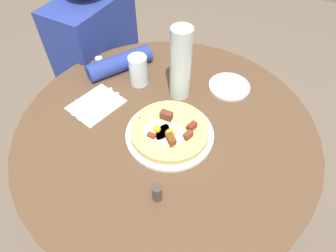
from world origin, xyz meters
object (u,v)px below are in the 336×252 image
object	(u,v)px
person_seated	(103,80)
fork	(99,106)
knife	(93,101)
dining_table	(167,156)
water_bottle	(181,64)
water_glass	(138,70)
bread_plate	(229,86)
pepper_shaker	(157,193)
salt_shaker	(100,63)
breakfast_pizza	(169,131)
pizza_plate	(170,134)

from	to	relation	value
person_seated	fork	world-z (taller)	person_seated
person_seated	knife	bearing A→B (deg)	37.99
dining_table	water_bottle	distance (m)	0.35
water_glass	water_bottle	distance (m)	0.18
bread_plate	water_glass	size ratio (longest dim) A/B	1.33
dining_table	water_glass	size ratio (longest dim) A/B	8.61
knife	water_glass	bearing A→B (deg)	-14.85
pepper_shaker	water_glass	bearing A→B (deg)	-141.64
person_seated	fork	xyz separation A→B (m)	(0.35, 0.30, 0.26)
knife	salt_shaker	xyz separation A→B (m)	(-0.17, -0.10, 0.02)
salt_shaker	pepper_shaker	world-z (taller)	pepper_shaker
breakfast_pizza	salt_shaker	size ratio (longest dim) A/B	5.19
pizza_plate	knife	xyz separation A→B (m)	(0.00, -0.31, 0.00)
person_seated	bread_plate	xyz separation A→B (m)	(0.03, 0.66, 0.25)
water_bottle	salt_shaker	world-z (taller)	water_bottle
person_seated	pizza_plate	bearing A→B (deg)	59.69
pizza_plate	bread_plate	distance (m)	0.32
bread_plate	person_seated	bearing A→B (deg)	-92.32
knife	salt_shaker	distance (m)	0.20
bread_plate	salt_shaker	xyz separation A→B (m)	(0.14, -0.50, 0.02)
bread_plate	salt_shaker	bearing A→B (deg)	-74.49
pizza_plate	salt_shaker	bearing A→B (deg)	-112.70
fork	water_glass	xyz separation A→B (m)	(-0.18, 0.05, 0.05)
dining_table	water_glass	xyz separation A→B (m)	(-0.14, -0.19, 0.24)
dining_table	water_bottle	size ratio (longest dim) A/B	3.76
pepper_shaker	breakfast_pizza	bearing A→B (deg)	-159.88
breakfast_pizza	knife	distance (m)	0.31
breakfast_pizza	pepper_shaker	world-z (taller)	breakfast_pizza
water_glass	salt_shaker	bearing A→B (deg)	-90.34
dining_table	water_bottle	world-z (taller)	water_bottle
person_seated	pepper_shaker	distance (m)	0.89
pizza_plate	breakfast_pizza	world-z (taller)	breakfast_pizza
water_glass	fork	bearing A→B (deg)	-15.98
person_seated	water_bottle	size ratio (longest dim) A/B	4.29
salt_shaker	pepper_shaker	xyz separation A→B (m)	(0.38, 0.49, 0.00)
salt_shaker	dining_table	bearing A→B (deg)	69.86
fork	knife	size ratio (longest dim) A/B	1.00
water_glass	pepper_shaker	xyz separation A→B (m)	(0.38, 0.30, -0.03)
breakfast_pizza	pepper_shaker	xyz separation A→B (m)	(0.21, 0.08, 0.00)
bread_plate	pepper_shaker	xyz separation A→B (m)	(0.52, -0.01, 0.02)
fork	water_bottle	bearing A→B (deg)	-35.23
salt_shaker	pizza_plate	bearing A→B (deg)	67.30
water_glass	knife	bearing A→B (deg)	-26.70
dining_table	breakfast_pizza	bearing A→B (deg)	41.10
breakfast_pizza	pepper_shaker	distance (m)	0.22
knife	fork	bearing A→B (deg)	-90.00
pizza_plate	fork	distance (m)	0.28
fork	pepper_shaker	bearing A→B (deg)	-107.76
pepper_shaker	salt_shaker	bearing A→B (deg)	-128.03
water_bottle	water_glass	bearing A→B (deg)	-83.41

